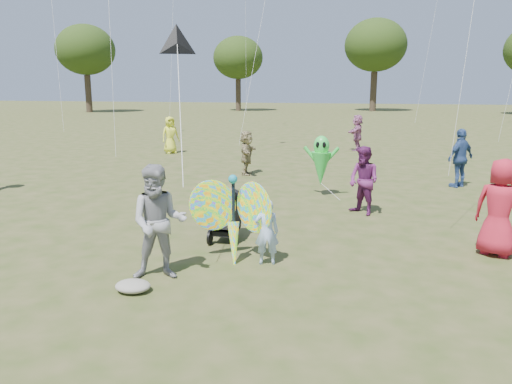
{
  "coord_description": "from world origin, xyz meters",
  "views": [
    {
      "loc": [
        1.9,
        -7.67,
        3.13
      ],
      "look_at": [
        -0.2,
        1.5,
        1.1
      ],
      "focal_mm": 35.0,
      "sensor_mm": 36.0,
      "label": 1
    }
  ],
  "objects_px": {
    "crowd_a": "(500,208)",
    "crowd_g": "(170,135)",
    "child_girl": "(267,232)",
    "crowd_c": "(460,158)",
    "adult_man": "(159,223)",
    "crowd_j": "(357,133)",
    "alien_kite": "(321,163)",
    "butterfly_kite": "(233,218)",
    "crowd_d": "(247,153)",
    "jogging_stroller": "(227,211)",
    "crowd_e": "(364,181)"
  },
  "relations": [
    {
      "from": "crowd_a",
      "to": "crowd_e",
      "type": "height_order",
      "value": "crowd_a"
    },
    {
      "from": "crowd_a",
      "to": "crowd_j",
      "type": "relative_size",
      "value": 1.06
    },
    {
      "from": "adult_man",
      "to": "butterfly_kite",
      "type": "height_order",
      "value": "adult_man"
    },
    {
      "from": "crowd_a",
      "to": "crowd_c",
      "type": "relative_size",
      "value": 1.01
    },
    {
      "from": "crowd_c",
      "to": "jogging_stroller",
      "type": "bearing_deg",
      "value": 6.64
    },
    {
      "from": "child_girl",
      "to": "butterfly_kite",
      "type": "distance_m",
      "value": 0.65
    },
    {
      "from": "child_girl",
      "to": "butterfly_kite",
      "type": "relative_size",
      "value": 0.66
    },
    {
      "from": "alien_kite",
      "to": "butterfly_kite",
      "type": "bearing_deg",
      "value": -99.79
    },
    {
      "from": "crowd_a",
      "to": "crowd_g",
      "type": "relative_size",
      "value": 1.08
    },
    {
      "from": "butterfly_kite",
      "to": "crowd_c",
      "type": "bearing_deg",
      "value": 57.79
    },
    {
      "from": "crowd_a",
      "to": "crowd_c",
      "type": "xyz_separation_m",
      "value": [
        0.36,
        6.61,
        -0.0
      ]
    },
    {
      "from": "crowd_j",
      "to": "alien_kite",
      "type": "xyz_separation_m",
      "value": [
        -0.7,
        -10.62,
        0.11
      ]
    },
    {
      "from": "child_girl",
      "to": "crowd_c",
      "type": "distance_m",
      "value": 9.19
    },
    {
      "from": "crowd_j",
      "to": "crowd_g",
      "type": "bearing_deg",
      "value": -57.41
    },
    {
      "from": "adult_man",
      "to": "jogging_stroller",
      "type": "height_order",
      "value": "adult_man"
    },
    {
      "from": "adult_man",
      "to": "butterfly_kite",
      "type": "distance_m",
      "value": 1.43
    },
    {
      "from": "alien_kite",
      "to": "crowd_d",
      "type": "bearing_deg",
      "value": 134.4
    },
    {
      "from": "crowd_j",
      "to": "alien_kite",
      "type": "relative_size",
      "value": 0.99
    },
    {
      "from": "crowd_j",
      "to": "crowd_a",
      "type": "bearing_deg",
      "value": 24.52
    },
    {
      "from": "crowd_d",
      "to": "butterfly_kite",
      "type": "bearing_deg",
      "value": -171.77
    },
    {
      "from": "butterfly_kite",
      "to": "jogging_stroller",
      "type": "bearing_deg",
      "value": 111.59
    },
    {
      "from": "crowd_c",
      "to": "crowd_d",
      "type": "xyz_separation_m",
      "value": [
        -6.97,
        0.66,
        -0.13
      ]
    },
    {
      "from": "crowd_a",
      "to": "crowd_d",
      "type": "height_order",
      "value": "crowd_a"
    },
    {
      "from": "crowd_a",
      "to": "crowd_j",
      "type": "xyz_separation_m",
      "value": [
        -3.01,
        14.93,
        -0.05
      ]
    },
    {
      "from": "child_girl",
      "to": "crowd_j",
      "type": "distance_m",
      "value": 16.39
    },
    {
      "from": "crowd_d",
      "to": "butterfly_kite",
      "type": "relative_size",
      "value": 0.87
    },
    {
      "from": "child_girl",
      "to": "jogging_stroller",
      "type": "height_order",
      "value": "child_girl"
    },
    {
      "from": "child_girl",
      "to": "alien_kite",
      "type": "relative_size",
      "value": 0.68
    },
    {
      "from": "crowd_e",
      "to": "alien_kite",
      "type": "xyz_separation_m",
      "value": [
        -1.22,
        1.79,
        0.13
      ]
    },
    {
      "from": "crowd_g",
      "to": "crowd_j",
      "type": "height_order",
      "value": "crowd_j"
    },
    {
      "from": "jogging_stroller",
      "to": "child_girl",
      "type": "bearing_deg",
      "value": -48.78
    },
    {
      "from": "crowd_g",
      "to": "crowd_j",
      "type": "xyz_separation_m",
      "value": [
        8.42,
        2.98,
        0.01
      ]
    },
    {
      "from": "jogging_stroller",
      "to": "butterfly_kite",
      "type": "xyz_separation_m",
      "value": [
        0.47,
        -1.19,
        0.19
      ]
    },
    {
      "from": "crowd_d",
      "to": "alien_kite",
      "type": "relative_size",
      "value": 0.9
    },
    {
      "from": "crowd_a",
      "to": "crowd_j",
      "type": "distance_m",
      "value": 15.23
    },
    {
      "from": "adult_man",
      "to": "alien_kite",
      "type": "xyz_separation_m",
      "value": [
        1.94,
        6.77,
        0.02
      ]
    },
    {
      "from": "crowd_a",
      "to": "crowd_c",
      "type": "height_order",
      "value": "crowd_a"
    },
    {
      "from": "crowd_d",
      "to": "jogging_stroller",
      "type": "height_order",
      "value": "crowd_d"
    },
    {
      "from": "child_girl",
      "to": "crowd_a",
      "type": "height_order",
      "value": "crowd_a"
    },
    {
      "from": "crowd_c",
      "to": "crowd_a",
      "type": "bearing_deg",
      "value": 42.53
    },
    {
      "from": "butterfly_kite",
      "to": "alien_kite",
      "type": "bearing_deg",
      "value": 80.21
    },
    {
      "from": "adult_man",
      "to": "crowd_g",
      "type": "height_order",
      "value": "adult_man"
    },
    {
      "from": "crowd_g",
      "to": "alien_kite",
      "type": "relative_size",
      "value": 0.98
    },
    {
      "from": "crowd_j",
      "to": "jogging_stroller",
      "type": "xyz_separation_m",
      "value": [
        -2.16,
        -15.15,
        -0.25
      ]
    },
    {
      "from": "crowd_d",
      "to": "crowd_e",
      "type": "xyz_separation_m",
      "value": [
        4.12,
        -4.76,
        0.06
      ]
    },
    {
      "from": "butterfly_kite",
      "to": "alien_kite",
      "type": "distance_m",
      "value": 5.8
    },
    {
      "from": "crowd_c",
      "to": "jogging_stroller",
      "type": "height_order",
      "value": "crowd_c"
    },
    {
      "from": "butterfly_kite",
      "to": "crowd_d",
      "type": "bearing_deg",
      "value": 102.47
    },
    {
      "from": "crowd_g",
      "to": "alien_kite",
      "type": "xyz_separation_m",
      "value": [
        7.72,
        -7.65,
        0.12
      ]
    },
    {
      "from": "adult_man",
      "to": "crowd_c",
      "type": "height_order",
      "value": "adult_man"
    }
  ]
}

